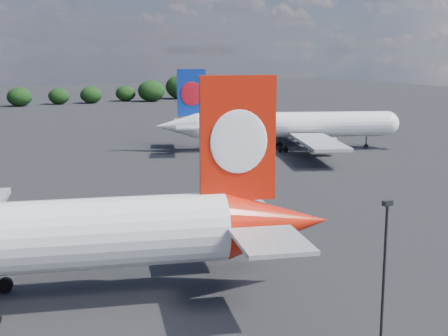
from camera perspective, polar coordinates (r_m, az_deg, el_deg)
china_southern_airliner at (r=117.47m, az=5.55°, el=3.89°), size 44.11×42.50×15.11m
apron_lamp_post at (r=35.91m, az=14.38°, el=-10.09°), size 0.55×0.30×10.53m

